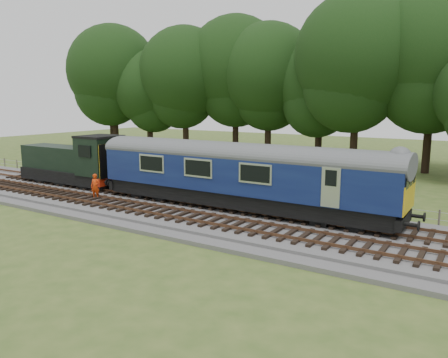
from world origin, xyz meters
The scene contains 9 objects.
ground centered at (0.00, 0.00, 0.00)m, with size 120.00×120.00×0.00m, color #3C5921.
ballast centered at (0.00, 0.00, 0.17)m, with size 70.00×7.00×0.35m, color #4C4C4F.
track_north centered at (0.00, 1.40, 0.42)m, with size 67.20×2.40×0.21m.
track_south centered at (0.00, -1.60, 0.42)m, with size 67.20×2.40×0.21m.
fence centered at (0.00, 4.50, 0.00)m, with size 64.00×0.12×1.00m, color #6B6054, non-canonical shape.
tree_line centered at (0.00, 22.00, 0.00)m, with size 70.00×8.00×18.00m, color black, non-canonical shape.
dmu_railcar centered at (3.96, 1.40, 2.61)m, with size 18.05×2.86×3.88m.
shunter_loco centered at (-9.96, 1.40, 1.97)m, with size 8.91×2.60×3.38m.
worker centered at (-5.03, -1.08, 1.14)m, with size 0.58×0.38×1.58m, color #E73B0C.
Camera 1 is at (16.14, -19.57, 6.45)m, focal length 35.00 mm.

